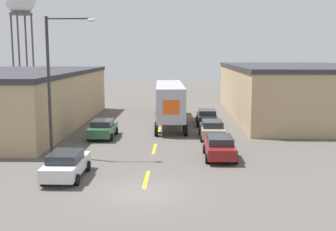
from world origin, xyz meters
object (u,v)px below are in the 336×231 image
at_px(parked_car_right_mid, 212,129).
at_px(parked_car_right_near, 220,147).
at_px(parked_car_left_near, 66,164).
at_px(water_tower, 20,2).
at_px(semi_truck, 169,100).
at_px(street_lamp, 54,76).
at_px(parked_car_left_far, 103,128).
at_px(parked_car_right_far, 207,117).

bearing_deg(parked_car_right_mid, parked_car_right_near, -90.00).
xyz_separation_m(parked_car_right_near, parked_car_left_near, (-8.87, -4.63, 0.00)).
relative_size(parked_car_left_near, water_tower, 0.26).
bearing_deg(water_tower, parked_car_right_mid, -49.89).
xyz_separation_m(semi_truck, water_tower, (-23.44, 24.72, 12.18)).
bearing_deg(street_lamp, water_tower, 113.03).
xyz_separation_m(parked_car_left_far, parked_car_left_near, (0.00, -11.19, 0.00)).
distance_m(semi_truck, water_tower, 36.18).
xyz_separation_m(parked_car_left_far, water_tower, (-18.21, 32.01, 13.76)).
xyz_separation_m(parked_car_right_far, parked_car_left_far, (-8.87, -6.52, 0.00)).
height_order(parked_car_left_near, water_tower, water_tower).
distance_m(semi_truck, parked_car_left_near, 19.27).
xyz_separation_m(parked_car_right_far, parked_car_right_near, (0.00, -13.09, 0.00)).
bearing_deg(parked_car_right_far, semi_truck, 168.17).
relative_size(water_tower, street_lamp, 1.88).
bearing_deg(parked_car_right_near, parked_car_right_far, 90.00).
height_order(parked_car_right_far, parked_car_right_near, same).
distance_m(semi_truck, parked_car_right_far, 4.04).
bearing_deg(parked_car_left_near, parked_car_right_mid, 51.27).
bearing_deg(parked_car_right_mid, parked_car_left_near, -128.73).
relative_size(parked_car_left_far, water_tower, 0.26).
xyz_separation_m(semi_truck, parked_car_right_mid, (3.64, -7.42, -1.57)).
bearing_deg(semi_truck, parked_car_right_mid, -66.54).
xyz_separation_m(parked_car_right_near, street_lamp, (-10.83, 0.33, 4.56)).
xyz_separation_m(parked_car_left_near, water_tower, (-18.21, 43.20, 13.76)).
bearing_deg(water_tower, parked_car_left_near, -67.15).
xyz_separation_m(parked_car_right_far, water_tower, (-27.08, 25.49, 13.76)).
relative_size(parked_car_right_far, street_lamp, 0.48).
relative_size(semi_truck, parked_car_right_mid, 3.45).
height_order(parked_car_left_far, parked_car_right_mid, same).
height_order(semi_truck, parked_car_right_near, semi_truck).
bearing_deg(parked_car_right_near, parked_car_left_near, -152.46).
relative_size(parked_car_right_far, parked_car_right_mid, 1.00).
relative_size(parked_car_left_far, parked_car_left_near, 1.00).
bearing_deg(parked_car_left_far, water_tower, 119.63).
distance_m(semi_truck, parked_car_right_mid, 8.41).
bearing_deg(semi_truck, parked_car_right_near, -77.95).
distance_m(parked_car_left_near, water_tower, 48.86).
bearing_deg(parked_car_left_far, street_lamp, -107.41).
height_order(parked_car_right_far, parked_car_right_mid, same).
bearing_deg(semi_truck, parked_car_right_far, -14.51).
bearing_deg(parked_car_left_far, parked_car_right_near, -36.51).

